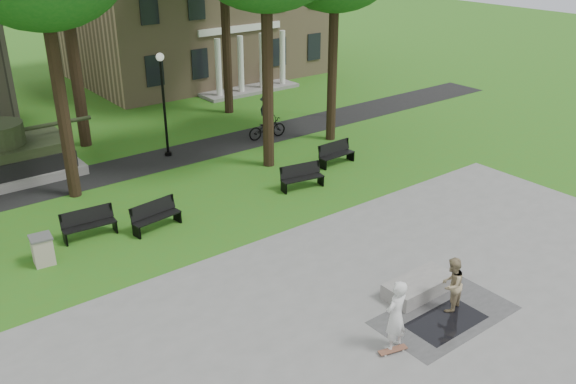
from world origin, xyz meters
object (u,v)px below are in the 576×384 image
at_px(park_bench_0, 88,223).
at_px(trash_bin, 43,250).
at_px(cyclist, 267,121).
at_px(concrete_block, 419,286).
at_px(skateboarder, 396,316).
at_px(friend_watching, 452,284).

bearing_deg(park_bench_0, trash_bin, -149.72).
distance_m(cyclist, trash_bin, 13.87).
relative_size(concrete_block, park_bench_0, 1.20).
relative_size(concrete_block, cyclist, 0.99).
height_order(park_bench_0, trash_bin, park_bench_0).
relative_size(skateboarder, park_bench_0, 1.07).
bearing_deg(trash_bin, park_bench_0, 25.66).
bearing_deg(concrete_block, cyclist, 71.87).
bearing_deg(concrete_block, friend_watching, -87.35).
relative_size(friend_watching, trash_bin, 1.67).
xyz_separation_m(concrete_block, skateboarder, (-2.43, -1.29, 0.76)).
height_order(cyclist, trash_bin, cyclist).
bearing_deg(cyclist, friend_watching, 169.36).
height_order(skateboarder, cyclist, cyclist).
bearing_deg(trash_bin, cyclist, 23.70).
relative_size(friend_watching, cyclist, 0.72).
bearing_deg(skateboarder, cyclist, -123.73).
relative_size(concrete_block, friend_watching, 1.37).
height_order(concrete_block, trash_bin, trash_bin).
xyz_separation_m(cyclist, trash_bin, (-12.69, -5.57, -0.42)).
bearing_deg(trash_bin, concrete_block, -45.88).
bearing_deg(concrete_block, trash_bin, 134.12).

